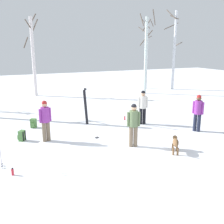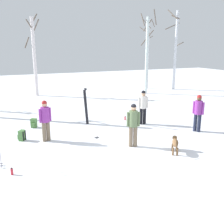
% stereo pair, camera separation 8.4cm
% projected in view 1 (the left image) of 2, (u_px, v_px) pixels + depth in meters
% --- Properties ---
extents(ground_plane, '(60.00, 60.00, 0.00)m').
position_uv_depth(ground_plane, '(128.00, 156.00, 9.23)').
color(ground_plane, white).
extents(person_0, '(0.50, 0.34, 1.72)m').
position_uv_depth(person_0, '(134.00, 122.00, 9.88)').
color(person_0, '#72604C').
rests_on(person_0, ground_plane).
extents(person_1, '(0.51, 0.34, 1.72)m').
position_uv_depth(person_1, '(143.00, 105.00, 12.81)').
color(person_1, black).
rests_on(person_1, ground_plane).
extents(person_2, '(0.34, 0.46, 1.72)m').
position_uv_depth(person_2, '(198.00, 111.00, 11.70)').
color(person_2, '#1E2338').
rests_on(person_2, ground_plane).
extents(person_3, '(0.51, 0.34, 1.72)m').
position_uv_depth(person_3, '(45.00, 118.00, 10.45)').
color(person_3, '#72604C').
rests_on(person_3, ground_plane).
extents(dog, '(0.53, 0.77, 0.57)m').
position_uv_depth(dog, '(175.00, 143.00, 9.44)').
color(dog, brown).
rests_on(dog, ground_plane).
extents(ski_pair_planted_0, '(0.23, 0.13, 1.83)m').
position_uv_depth(ski_pair_planted_0, '(86.00, 106.00, 12.80)').
color(ski_pair_planted_0, black).
rests_on(ski_pair_planted_0, ground_plane).
extents(ski_pair_lying_0, '(0.92, 1.62, 0.05)m').
position_uv_depth(ski_pair_lying_0, '(98.00, 138.00, 10.98)').
color(ski_pair_lying_0, white).
rests_on(ski_pair_lying_0, ground_plane).
extents(backpack_0, '(0.35, 0.34, 0.44)m').
position_uv_depth(backpack_0, '(22.00, 136.00, 10.68)').
color(backpack_0, '#4C7F3F').
rests_on(backpack_0, ground_plane).
extents(backpack_1, '(0.33, 0.34, 0.44)m').
position_uv_depth(backpack_1, '(33.00, 123.00, 12.40)').
color(backpack_1, '#4C7F3F').
rests_on(backpack_1, ground_plane).
extents(water_bottle_0, '(0.07, 0.07, 0.23)m').
position_uv_depth(water_bottle_0, '(13.00, 172.00, 7.84)').
color(water_bottle_0, red).
rests_on(water_bottle_0, ground_plane).
extents(water_bottle_1, '(0.07, 0.07, 0.21)m').
position_uv_depth(water_bottle_1, '(125.00, 118.00, 13.71)').
color(water_bottle_1, red).
rests_on(water_bottle_1, ground_plane).
extents(birch_tree_2, '(1.23, 1.13, 6.19)m').
position_uv_depth(birch_tree_2, '(33.00, 55.00, 19.75)').
color(birch_tree_2, white).
rests_on(birch_tree_2, ground_plane).
extents(birch_tree_3, '(1.37, 1.56, 6.53)m').
position_uv_depth(birch_tree_3, '(146.00, 53.00, 20.76)').
color(birch_tree_3, silver).
rests_on(birch_tree_3, ground_plane).
extents(birch_tree_4, '(1.35, 1.30, 6.10)m').
position_uv_depth(birch_tree_4, '(147.00, 53.00, 23.28)').
color(birch_tree_4, silver).
rests_on(birch_tree_4, ground_plane).
extents(birch_tree_5, '(1.45, 1.46, 6.89)m').
position_uv_depth(birch_tree_5, '(174.00, 49.00, 22.78)').
color(birch_tree_5, silver).
rests_on(birch_tree_5, ground_plane).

